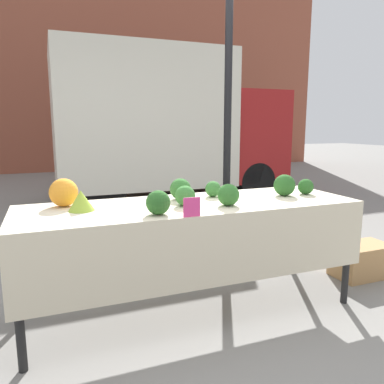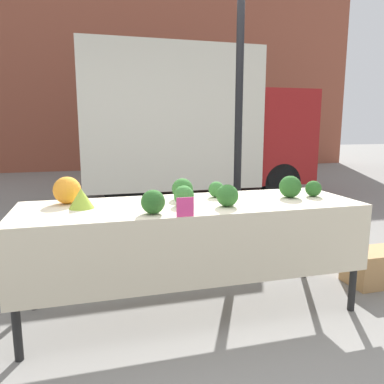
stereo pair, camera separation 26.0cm
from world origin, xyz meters
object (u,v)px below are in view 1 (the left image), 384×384
object	(u,v)px
orange_cauliflower	(64,193)
price_sign	(192,207)
parked_truck	(162,124)
produce_crate	(362,260)

from	to	relation	value
orange_cauliflower	price_sign	xyz separation A→B (m)	(0.70, -0.58, -0.04)
orange_cauliflower	price_sign	size ratio (longest dim) A/B	1.61
parked_truck	price_sign	bearing A→B (deg)	-104.59
parked_truck	price_sign	world-z (taller)	parked_truck
parked_truck	price_sign	distance (m)	4.78
price_sign	produce_crate	size ratio (longest dim) A/B	0.23
parked_truck	orange_cauliflower	bearing A→B (deg)	-115.21
price_sign	produce_crate	world-z (taller)	price_sign
parked_truck	orange_cauliflower	world-z (taller)	parked_truck
produce_crate	parked_truck	bearing A→B (deg)	97.95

